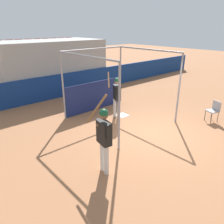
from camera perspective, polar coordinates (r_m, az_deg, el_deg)
ground_plane at (r=8.11m, az=11.00°, el=-5.58°), size 60.00×60.00×0.00m
outfield_wall at (r=12.36m, az=-12.07°, el=6.96°), size 24.00×0.12×1.25m
bleacher_section at (r=13.63m, az=-15.93°, el=11.56°), size 5.95×3.20×2.93m
batting_cage at (r=9.43m, az=-2.26°, el=6.59°), size 3.25×3.36×2.77m
home_plate at (r=9.55m, az=2.76°, el=-0.85°), size 0.44×0.44×0.02m
player_batter at (r=8.98m, az=1.21°, el=4.69°), size 0.57×0.94×1.85m
player_waiting at (r=5.51m, az=-2.15°, el=-6.06°), size 0.48×0.79×2.08m
folding_chair at (r=9.74m, az=25.15°, el=0.72°), size 0.52×0.52×0.84m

